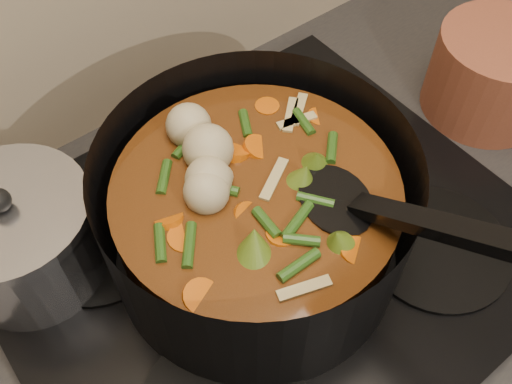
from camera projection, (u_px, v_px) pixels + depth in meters
counter at (263, 375)px, 1.08m from camera, size 2.64×0.64×0.91m
stovetop at (267, 248)px, 0.70m from camera, size 0.62×0.54×0.03m
stockpot at (257, 214)px, 0.63m from camera, size 0.35×0.45×0.25m
saucepan at (22, 238)px, 0.63m from camera, size 0.18×0.18×0.14m
terracotta_crock at (493, 74)px, 0.82m from camera, size 0.22×0.22×0.13m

